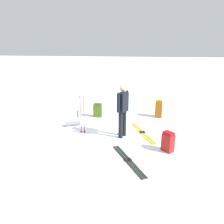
# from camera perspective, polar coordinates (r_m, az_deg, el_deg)

# --- Properties ---
(ground_plane) EXTENTS (80.00, 80.00, 0.00)m
(ground_plane) POSITION_cam_1_polar(r_m,az_deg,el_deg) (7.59, -0.00, -5.04)
(ground_plane) COLOR white
(skier_standing) EXTENTS (0.35, 0.51, 1.70)m
(skier_standing) POSITION_cam_1_polar(r_m,az_deg,el_deg) (6.88, 2.75, 0.97)
(skier_standing) COLOR black
(skier_standing) RESTS_ON ground_plane
(ski_pair_near) EXTENTS (0.88, 1.81, 0.05)m
(ski_pair_near) POSITION_cam_1_polar(r_m,az_deg,el_deg) (7.56, 7.81, -5.23)
(ski_pair_near) COLOR gold
(ski_pair_near) RESTS_ON ground_plane
(ski_pair_far) EXTENTS (0.98, 1.61, 0.05)m
(ski_pair_far) POSITION_cam_1_polar(r_m,az_deg,el_deg) (5.85, 4.16, -12.25)
(ski_pair_far) COLOR black
(ski_pair_far) RESTS_ON ground_plane
(backpack_large_dark) EXTENTS (0.31, 0.34, 0.68)m
(backpack_large_dark) POSITION_cam_1_polar(r_m,az_deg,el_deg) (9.15, 11.88, 0.76)
(backpack_large_dark) COLOR #89460E
(backpack_large_dark) RESTS_ON ground_plane
(backpack_bright) EXTENTS (0.37, 0.37, 0.58)m
(backpack_bright) POSITION_cam_1_polar(r_m,az_deg,el_deg) (6.38, 14.16, -7.42)
(backpack_bright) COLOR #A11D18
(backpack_bright) RESTS_ON ground_plane
(backpack_small_spare) EXTENTS (0.34, 0.24, 0.56)m
(backpack_small_spare) POSITION_cam_1_polar(r_m,az_deg,el_deg) (9.00, -3.68, 0.45)
(backpack_small_spare) COLOR #415414
(backpack_small_spare) RESTS_ON ground_plane
(ski_poles_planted_near) EXTENTS (0.20, 0.11, 1.34)m
(ski_poles_planted_near) POSITION_cam_1_polar(r_m,az_deg,el_deg) (7.04, 2.04, -0.46)
(ski_poles_planted_near) COLOR #ABB0C1
(ski_poles_planted_near) RESTS_ON ground_plane
(ski_poles_planted_far) EXTENTS (0.17, 0.10, 1.27)m
(ski_poles_planted_far) POSITION_cam_1_polar(r_m,az_deg,el_deg) (7.30, -7.64, -0.25)
(ski_poles_planted_far) COLOR maroon
(ski_poles_planted_far) RESTS_ON ground_plane
(sleeping_mat_rolled) EXTENTS (0.58, 0.39, 0.18)m
(sleeping_mat_rolled) POSITION_cam_1_polar(r_m,az_deg,el_deg) (8.21, -10.07, -2.88)
(sleeping_mat_rolled) COLOR slate
(sleeping_mat_rolled) RESTS_ON ground_plane
(thermos_bottle) EXTENTS (0.07, 0.07, 0.26)m
(thermos_bottle) POSITION_cam_1_polar(r_m,az_deg,el_deg) (9.12, -8.76, -0.46)
(thermos_bottle) COLOR #1A6C38
(thermos_bottle) RESTS_ON ground_plane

